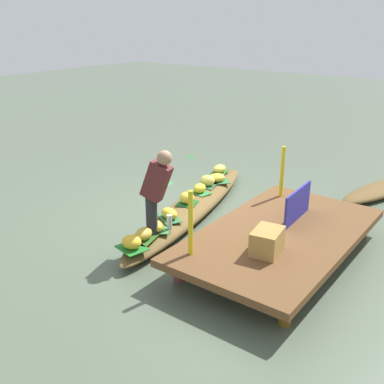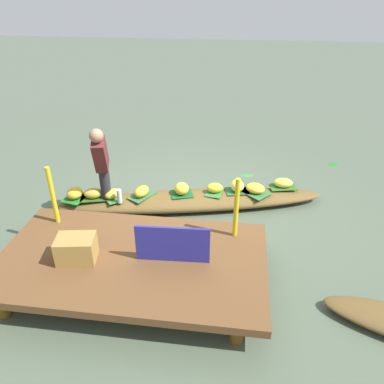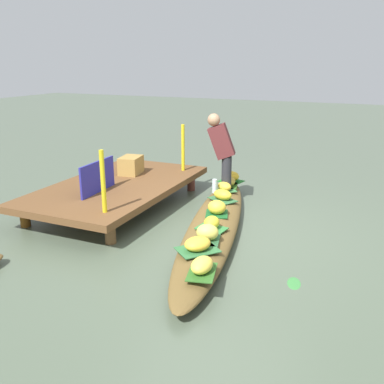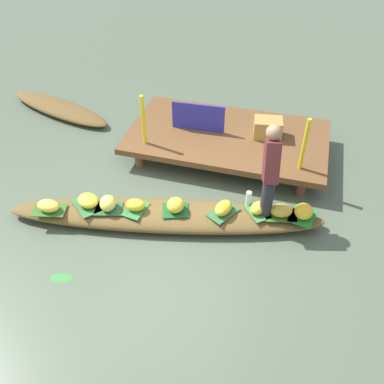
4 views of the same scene
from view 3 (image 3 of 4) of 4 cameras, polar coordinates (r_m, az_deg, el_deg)
name	(u,v)px [view 3 (image 3 of 4)]	position (r m, az deg, el deg)	size (l,w,h in m)	color
canal_water	(214,234)	(5.82, 2.93, -5.66)	(40.00, 40.00, 0.00)	#4F5C49
dock_platform	(118,187)	(6.91, -9.94, 0.68)	(3.20, 1.80, 0.38)	brown
vendor_boat	(214,226)	(5.78, 2.94, -4.57)	(4.33, 0.64, 0.24)	brown
leaf_mat_0	(217,214)	(5.87, 3.34, -2.92)	(0.35, 0.30, 0.01)	#185625
banana_bunch_0	(217,207)	(5.84, 3.35, -2.04)	(0.25, 0.23, 0.19)	yellow
leaf_mat_1	(212,228)	(5.37, 2.64, -4.87)	(0.37, 0.25, 0.01)	#317939
banana_bunch_1	(212,223)	(5.34, 2.65, -4.10)	(0.26, 0.19, 0.16)	yellow
leaf_mat_2	(223,199)	(6.47, 4.12, -1.00)	(0.43, 0.26, 0.01)	#316639
banana_bunch_2	(223,195)	(6.45, 4.13, -0.35)	(0.31, 0.20, 0.16)	gold
leaf_mat_3	(198,250)	(4.79, 0.74, -7.73)	(0.44, 0.33, 0.01)	#316C39
banana_bunch_3	(198,244)	(4.76, 0.75, -6.94)	(0.32, 0.26, 0.15)	yellow
leaf_mat_4	(202,272)	(4.32, 1.34, -10.64)	(0.43, 0.27, 0.01)	#2F6423
banana_bunch_4	(202,265)	(4.29, 1.34, -9.75)	(0.31, 0.20, 0.15)	#F9D64B
leaf_mat_5	(224,191)	(6.91, 4.35, 0.18)	(0.36, 0.24, 0.01)	#3B7A3F
banana_bunch_5	(224,186)	(6.89, 4.36, 0.75)	(0.26, 0.18, 0.14)	yellow
leaf_mat_6	(207,240)	(5.03, 2.07, -6.43)	(0.36, 0.28, 0.01)	#2A5933
banana_bunch_6	(207,232)	(5.00, 2.08, -5.41)	(0.26, 0.22, 0.20)	#EDD858
leaf_mat_7	(229,186)	(7.19, 4.94, 0.85)	(0.41, 0.28, 0.01)	#2F5D1D
banana_bunch_7	(229,181)	(7.17, 4.95, 1.44)	(0.29, 0.22, 0.16)	gold
leaf_mat_8	(231,181)	(7.46, 5.27, 1.46)	(0.38, 0.31, 0.01)	#207326
banana_bunch_8	(231,176)	(7.44, 5.29, 2.10)	(0.27, 0.24, 0.18)	yellow
vendor_person	(222,147)	(6.84, 4.00, 6.00)	(0.27, 0.47, 1.23)	#28282D
water_bottle	(215,186)	(6.78, 3.04, 0.81)	(0.08, 0.08, 0.22)	silver
market_banner	(98,177)	(6.44, -12.51, 1.99)	(0.86, 0.03, 0.47)	#292992
railing_post_west	(103,182)	(5.51, -11.83, 1.36)	(0.06, 0.06, 0.82)	yellow
railing_post_east	(183,148)	(7.53, -1.21, 5.96)	(0.06, 0.06, 0.82)	yellow
produce_crate	(131,165)	(7.42, -8.18, 3.57)	(0.44, 0.32, 0.30)	#A57F3E
drifting_plant_0	(294,283)	(4.74, 13.50, -11.77)	(0.27, 0.14, 0.01)	#3A823C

